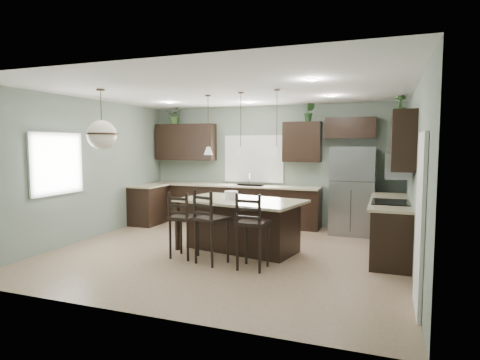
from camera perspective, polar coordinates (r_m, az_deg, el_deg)
name	(u,v)px	position (r m, az deg, el deg)	size (l,w,h in m)	color
ground	(227,252)	(7.19, -1.87, -10.22)	(6.00, 6.00, 0.00)	#9E8466
pantry_door	(420,223)	(4.97, 24.22, -5.57)	(0.04, 0.82, 2.04)	white
window_back	(254,159)	(9.65, 1.98, 3.04)	(1.35, 0.02, 1.00)	white
window_left	(56,164)	(7.93, -24.67, 2.11)	(0.02, 1.10, 1.00)	white
left_return_cabs	(149,205)	(9.81, -12.88, -3.51)	(0.60, 0.90, 0.90)	black
left_return_countertop	(149,186)	(9.74, -12.84, -0.78)	(0.66, 0.96, 0.04)	#BDB08F
back_lower_cabs	(232,205)	(9.63, -1.12, -3.54)	(4.20, 0.60, 0.90)	black
back_countertop	(232,185)	(9.56, -1.16, -0.77)	(4.20, 0.66, 0.04)	#BDB08F
sink_inset	(250,185)	(9.40, 1.39, -0.78)	(0.70, 0.45, 0.01)	gray
faucet	(249,179)	(9.36, 1.33, 0.09)	(0.02, 0.02, 0.28)	silver
back_upper_left	(186,142)	(10.18, -7.73, 5.36)	(1.55, 0.34, 0.90)	black
back_upper_right	(302,142)	(9.18, 8.85, 5.37)	(0.85, 0.34, 0.90)	black
fridge_header	(351,128)	(9.04, 15.46, 7.15)	(1.05, 0.34, 0.45)	black
right_lower_cabs	(390,228)	(7.45, 20.61, -6.45)	(0.60, 2.35, 0.90)	black
right_countertop	(390,201)	(7.37, 20.57, -2.86)	(0.66, 2.35, 0.04)	#BDB08F
cooktop	(390,202)	(7.09, 20.60, -2.96)	(0.58, 0.75, 0.02)	black
wall_oven_front	(371,230)	(7.18, 18.18, -6.81)	(0.01, 0.72, 0.60)	gray
right_upper_cabs	(402,141)	(7.31, 22.01, 5.13)	(0.34, 2.35, 0.90)	black
microwave	(398,166)	(7.04, 21.57, 1.90)	(0.40, 0.75, 0.40)	gray
refrigerator	(353,191)	(8.78, 15.72, -1.45)	(0.90, 0.74, 1.85)	gray
kitchen_island	(241,225)	(7.17, 0.10, -6.46)	(2.15, 1.22, 0.92)	black
serving_dish	(231,195)	(7.19, -1.26, -2.13)	(0.24, 0.24, 0.14)	silver
bar_stool_left	(184,225)	(6.79, -7.95, -6.31)	(0.42, 0.42, 1.12)	black
bar_stool_center	(212,227)	(6.42, -4.03, -6.64)	(0.44, 0.44, 1.19)	black
bar_stool_right	(253,231)	(6.13, 1.83, -7.26)	(0.44, 0.44, 1.18)	black
pendant_left	(208,125)	(7.42, -4.55, 7.80)	(0.17, 0.17, 1.10)	white
pendant_center	(241,124)	(7.03, 0.10, 7.96)	(0.17, 0.17, 1.10)	white
pendant_right	(277,123)	(6.69, 5.26, 8.08)	(0.17, 0.17, 1.10)	white
chandelier	(101,120)	(7.01, -19.11, 8.13)	(0.52, 0.52, 0.99)	beige
plant_back_left	(175,116)	(10.31, -9.23, 9.01)	(0.38, 0.33, 0.42)	#355826
plant_back_right	(309,112)	(9.15, 9.84, 9.50)	(0.23, 0.19, 0.42)	#234920
plant_right_wall	(400,106)	(7.99, 21.80, 9.79)	(0.23, 0.23, 0.40)	#2F5324
room_shell	(227,156)	(6.94, -1.92, 3.44)	(6.00, 6.00, 6.00)	slate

